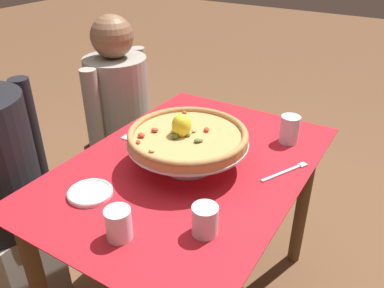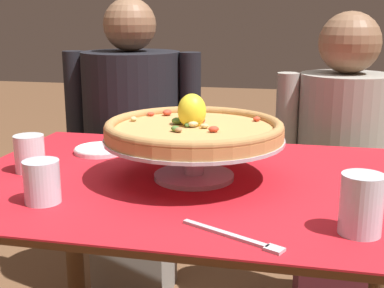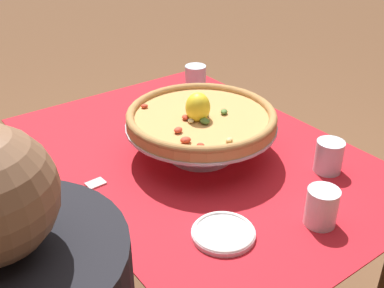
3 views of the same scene
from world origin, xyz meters
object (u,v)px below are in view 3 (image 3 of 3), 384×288
at_px(water_glass_front_left, 329,158).
at_px(dinner_fork, 249,108).
at_px(pizza_stand, 200,133).
at_px(side_plate, 223,233).
at_px(water_glass_side_left, 321,209).
at_px(water_glass_front_right, 196,82).
at_px(pizza, 200,117).
at_px(sugar_packet, 96,183).

distance_m(water_glass_front_left, dinner_fork, 0.44).
xyz_separation_m(pizza_stand, side_plate, (-0.32, 0.18, -0.07)).
xyz_separation_m(water_glass_front_left, water_glass_side_left, (-0.14, 0.20, -0.00)).
relative_size(water_glass_front_right, side_plate, 0.76).
height_order(water_glass_front_right, side_plate, water_glass_front_right).
relative_size(water_glass_side_left, side_plate, 0.64).
relative_size(water_glass_side_left, dinner_fork, 0.48).
xyz_separation_m(pizza, water_glass_side_left, (-0.42, -0.04, -0.09)).
xyz_separation_m(dinner_fork, sugar_packet, (-0.10, 0.65, -0.00)).
height_order(pizza_stand, side_plate, pizza_stand).
bearing_deg(sugar_packet, dinner_fork, -80.90).
distance_m(water_glass_front_left, water_glass_side_left, 0.24).
relative_size(pizza_stand, water_glass_front_right, 3.85).
height_order(water_glass_front_left, water_glass_side_left, water_glass_side_left).
bearing_deg(water_glass_front_right, side_plate, 147.64).
bearing_deg(pizza, side_plate, 151.31).
bearing_deg(water_glass_front_left, water_glass_front_right, -2.03).
xyz_separation_m(water_glass_side_left, dinner_fork, (0.57, -0.29, -0.04)).
bearing_deg(water_glass_side_left, side_plate, 64.71).
distance_m(pizza, sugar_packet, 0.34).
xyz_separation_m(pizza_stand, water_glass_front_left, (-0.28, -0.24, -0.03)).
bearing_deg(pizza, water_glass_front_right, -35.33).
bearing_deg(side_plate, pizza, -28.69).
relative_size(side_plate, dinner_fork, 0.75).
distance_m(water_glass_front_right, sugar_packet, 0.66).
bearing_deg(water_glass_front_left, dinner_fork, -12.59).
bearing_deg(dinner_fork, side_plate, 132.73).
height_order(water_glass_front_right, sugar_packet, water_glass_front_right).
relative_size(pizza, water_glass_front_right, 3.79).
bearing_deg(water_glass_front_right, dinner_fork, -161.45).
height_order(pizza_stand, pizza, pizza).
distance_m(pizza_stand, dinner_fork, 0.37).
bearing_deg(water_glass_side_left, pizza, 5.28).
relative_size(pizza, water_glass_side_left, 4.52).
xyz_separation_m(pizza_stand, dinner_fork, (0.15, -0.33, -0.07)).
relative_size(pizza_stand, side_plate, 2.93).
distance_m(pizza, water_glass_front_left, 0.38).
relative_size(side_plate, sugar_packet, 2.98).
bearing_deg(water_glass_side_left, water_glass_front_right, -15.69).
bearing_deg(pizza_stand, pizza, 125.39).
bearing_deg(water_glass_front_left, water_glass_side_left, 125.41).
relative_size(pizza, side_plate, 2.89).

